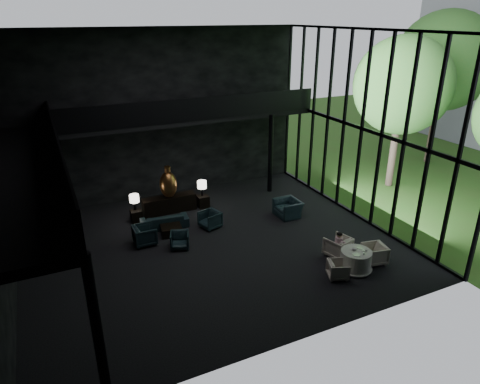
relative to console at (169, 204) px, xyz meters
name	(u,v)px	position (x,y,z in m)	size (l,w,h in m)	color
floor	(213,245)	(0.62, -3.74, -0.39)	(14.00, 12.00, 0.02)	black
ceiling	(206,30)	(0.62, -3.74, 7.61)	(14.00, 12.00, 0.02)	black
wall_back	(163,116)	(0.62, 2.26, 3.61)	(14.00, 0.04, 8.00)	black
wall_front	(301,214)	(0.62, -9.74, 3.61)	(14.00, 0.04, 8.00)	black
curtain_wall	(362,128)	(7.57, -3.74, 3.61)	(0.20, 12.00, 8.00)	black
mezzanine_left	(27,173)	(-5.38, -3.74, 3.61)	(2.00, 12.00, 0.25)	black
mezzanine_back	(190,118)	(1.62, 1.26, 3.61)	(12.00, 2.00, 0.25)	black
railing_left	(59,150)	(-4.38, -3.74, 4.21)	(0.06, 12.00, 1.00)	black
railing_back	(197,109)	(1.62, 0.26, 4.21)	(12.00, 0.06, 1.00)	black
column_sw	(97,332)	(-4.38, -9.44, 1.61)	(0.24, 0.24, 4.00)	black
column_nw	(59,172)	(-4.38, 1.96, 1.61)	(0.24, 0.24, 4.00)	black
column_ne	(270,154)	(5.42, 0.26, 1.61)	(0.24, 0.24, 4.00)	black
tree_near	(403,86)	(11.62, -1.74, 4.84)	(4.80, 4.80, 7.65)	#382D23
tree_far	(444,61)	(16.62, 0.26, 5.60)	(5.60, 5.60, 8.80)	#382D23
console	(169,204)	(0.00, 0.00, 0.00)	(2.46, 0.56, 0.78)	black
bronze_urn	(168,184)	(0.00, -0.06, 1.02)	(0.78, 0.78, 1.46)	olive
side_table_left	(136,216)	(-1.60, -0.29, -0.13)	(0.48, 0.48, 0.52)	black
table_lamp_left	(134,199)	(-1.60, -0.19, 0.64)	(0.42, 0.42, 0.70)	black
side_table_right	(203,201)	(1.60, -0.12, -0.11)	(0.51, 0.51, 0.57)	black
table_lamp_right	(202,185)	(1.60, -0.06, 0.69)	(0.43, 0.43, 0.73)	black
sofa	(164,219)	(-0.63, -1.36, -0.01)	(1.97, 0.58, 0.77)	black
lounge_armchair_west	(145,233)	(-1.75, -2.45, 0.09)	(0.93, 0.87, 0.96)	black
lounge_armchair_east	(210,218)	(1.12, -2.24, 0.03)	(0.82, 0.77, 0.85)	black
lounge_armchair_south	(180,240)	(-0.60, -3.35, -0.05)	(0.66, 0.62, 0.68)	black
window_armchair	(288,205)	(4.73, -2.69, 0.15)	(1.24, 0.81, 1.08)	black
coffee_table	(171,230)	(-0.57, -2.10, -0.21)	(0.83, 0.83, 0.37)	black
dining_table	(355,262)	(4.60, -7.53, -0.06)	(1.23, 1.23, 0.75)	white
dining_chair_north	(338,245)	(4.62, -6.47, 0.08)	(0.92, 0.86, 0.94)	white
dining_chair_east	(374,253)	(5.52, -7.45, 0.02)	(0.79, 0.74, 0.82)	silver
dining_chair_west	(338,270)	(3.73, -7.66, -0.09)	(0.59, 0.55, 0.61)	beige
child	(339,240)	(4.54, -6.59, 0.37)	(0.29, 0.29, 0.62)	pink
plate_a	(357,255)	(4.43, -7.73, 0.37)	(0.26, 0.26, 0.02)	white
plate_b	(360,248)	(4.85, -7.38, 0.37)	(0.24, 0.24, 0.02)	white
saucer	(363,250)	(4.85, -7.59, 0.36)	(0.15, 0.15, 0.01)	white
coffee_cup	(366,250)	(4.90, -7.66, 0.40)	(0.08, 0.08, 0.06)	white
cereal_bowl	(354,249)	(4.57, -7.42, 0.40)	(0.17, 0.17, 0.09)	white
cream_pot	(364,254)	(4.67, -7.82, 0.40)	(0.06, 0.06, 0.07)	#99999E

